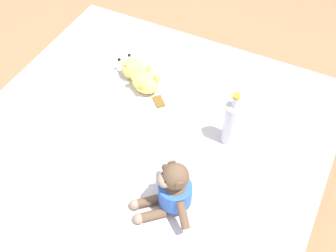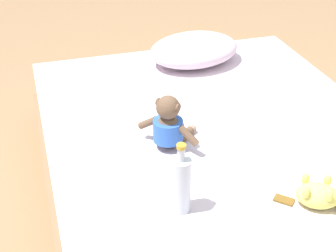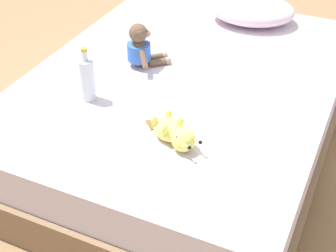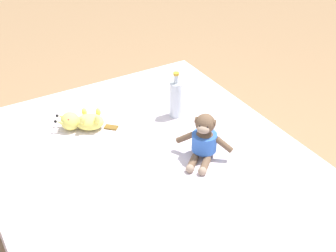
{
  "view_description": "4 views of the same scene",
  "coord_description": "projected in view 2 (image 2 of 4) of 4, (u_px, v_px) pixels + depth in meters",
  "views": [
    {
      "loc": [
        -0.61,
        0.77,
        1.85
      ],
      "look_at": [
        -0.09,
        -0.29,
        0.5
      ],
      "focal_mm": 47.39,
      "sensor_mm": 36.0,
      "label": 1
    },
    {
      "loc": [
        -0.74,
        -1.68,
        1.58
      ],
      "look_at": [
        -0.25,
        -0.02,
        0.51
      ],
      "focal_mm": 54.12,
      "sensor_mm": 36.0,
      "label": 2
    },
    {
      "loc": [
        0.83,
        -2.03,
        1.7
      ],
      "look_at": [
        0.14,
        -0.52,
        0.47
      ],
      "focal_mm": 53.12,
      "sensor_mm": 36.0,
      "label": 3
    },
    {
      "loc": [
        0.8,
        1.44,
        1.78
      ],
      "look_at": [
        -0.18,
        -0.25,
        0.47
      ],
      "focal_mm": 48.72,
      "sensor_mm": 36.0,
      "label": 4
    }
  ],
  "objects": [
    {
      "name": "ground_plane",
      "position": [
        218.0,
        209.0,
        2.38
      ],
      "size": [
        16.0,
        16.0,
        0.0
      ],
      "primitive_type": "plane",
      "color": "#93704C"
    },
    {
      "name": "bed",
      "position": [
        220.0,
        175.0,
        2.27
      ],
      "size": [
        1.51,
        2.01,
        0.41
      ],
      "color": "#846647",
      "rests_on": "ground_plane"
    },
    {
      "name": "pillow",
      "position": [
        194.0,
        50.0,
        2.76
      ],
      "size": [
        0.57,
        0.46,
        0.15
      ],
      "color": "silver",
      "rests_on": "bed"
    },
    {
      "name": "plush_monkey",
      "position": [
        169.0,
        126.0,
        2.04
      ],
      "size": [
        0.26,
        0.26,
        0.24
      ],
      "color": "brown",
      "rests_on": "bed"
    },
    {
      "name": "plush_yellow_creature",
      "position": [
        331.0,
        196.0,
        1.74
      ],
      "size": [
        0.31,
        0.21,
        0.1
      ],
      "color": "#EAE066",
      "rests_on": "bed"
    },
    {
      "name": "glass_bottle",
      "position": [
        181.0,
        184.0,
        1.7
      ],
      "size": [
        0.07,
        0.07,
        0.27
      ],
      "color": "silver",
      "rests_on": "bed"
    }
  ]
}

